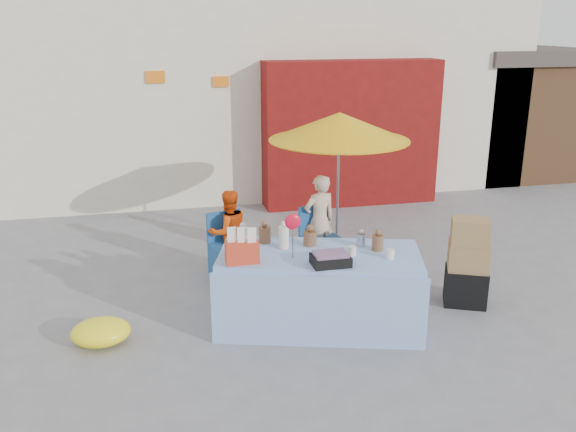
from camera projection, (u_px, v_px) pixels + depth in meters
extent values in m
plane|color=slate|center=(283.00, 315.00, 7.06)|extent=(80.00, 80.00, 0.00)
cube|color=silver|center=(211.00, 71.00, 12.87)|extent=(12.00, 5.00, 4.50)
cube|color=maroon|center=(351.00, 134.00, 11.03)|extent=(3.20, 0.60, 2.60)
cube|color=#4C331E|center=(507.00, 117.00, 13.65)|extent=(2.60, 3.00, 2.40)
cube|color=#3F3833|center=(514.00, 55.00, 13.24)|extent=(2.80, 3.20, 0.30)
cube|color=orange|center=(155.00, 77.00, 10.24)|extent=(0.32, 0.04, 0.20)
cube|color=orange|center=(221.00, 82.00, 10.51)|extent=(0.28, 0.04, 0.18)
cube|color=#86A1D7|center=(319.00, 289.00, 6.72)|extent=(2.35, 1.55, 0.86)
cube|color=#86A1D7|center=(318.00, 312.00, 6.25)|extent=(2.14, 0.67, 0.80)
cube|color=#86A1D7|center=(320.00, 273.00, 7.20)|extent=(2.14, 0.67, 0.80)
cylinder|color=silver|center=(243.00, 237.00, 6.77)|extent=(0.16, 0.16, 0.21)
cylinder|color=brown|center=(265.00, 235.00, 6.87)|extent=(0.17, 0.17, 0.18)
cylinder|color=silver|center=(284.00, 237.00, 6.68)|extent=(0.14, 0.14, 0.25)
cylinder|color=brown|center=(310.00, 238.00, 6.79)|extent=(0.18, 0.18, 0.16)
cylinder|color=#B2B2B7|center=(361.00, 240.00, 6.78)|extent=(0.13, 0.13, 0.14)
cylinder|color=brown|center=(378.00, 243.00, 6.63)|extent=(0.16, 0.16, 0.17)
cylinder|color=silver|center=(352.00, 251.00, 6.50)|extent=(0.11, 0.11, 0.10)
cylinder|color=silver|center=(390.00, 254.00, 6.42)|extent=(0.11, 0.11, 0.10)
sphere|color=brown|center=(232.00, 247.00, 6.51)|extent=(0.17, 0.17, 0.17)
ellipsoid|color=red|center=(293.00, 222.00, 6.32)|extent=(0.18, 0.11, 0.17)
cube|color=red|center=(242.00, 253.00, 6.28)|extent=(0.37, 0.25, 0.23)
cube|color=black|center=(331.00, 260.00, 6.24)|extent=(0.45, 0.37, 0.10)
cube|color=#1E4F8B|center=(231.00, 261.00, 8.05)|extent=(0.58, 0.56, 0.45)
cube|color=#1E4F8B|center=(224.00, 226.00, 8.10)|extent=(0.48, 0.16, 0.40)
cube|color=#1E4F8B|center=(322.00, 253.00, 8.31)|extent=(0.58, 0.56, 0.45)
cube|color=#1E4F8B|center=(314.00, 219.00, 8.37)|extent=(0.48, 0.16, 0.40)
imported|color=#E0460B|center=(229.00, 232.00, 8.08)|extent=(0.65, 0.56, 1.15)
imported|color=beige|center=(319.00, 221.00, 8.33)|extent=(0.53, 0.41, 1.29)
cylinder|color=gray|center=(338.00, 191.00, 8.42)|extent=(0.04, 0.04, 2.00)
cone|color=#E5A80B|center=(339.00, 127.00, 8.15)|extent=(1.90, 1.90, 0.38)
cylinder|color=#E5A80B|center=(339.00, 140.00, 8.20)|extent=(1.90, 1.90, 0.02)
cube|color=black|center=(465.00, 286.00, 7.28)|extent=(0.61, 0.56, 0.44)
cube|color=#9D7E47|center=(468.00, 256.00, 7.16)|extent=(0.56, 0.51, 0.33)
cube|color=#9D7E47|center=(470.00, 231.00, 7.05)|extent=(0.52, 0.46, 0.30)
ellipsoid|color=yellow|center=(101.00, 332.00, 6.38)|extent=(0.76, 0.70, 0.28)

